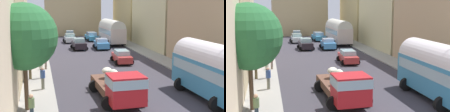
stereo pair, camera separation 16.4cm
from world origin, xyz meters
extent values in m
plane|color=#38353D|center=(0.00, 27.00, 0.00)|extent=(154.00, 154.00, 0.00)
cube|color=#99958F|center=(-7.25, 27.00, 0.07)|extent=(2.50, 70.00, 0.14)
cube|color=#999A91|center=(7.25, 27.00, 0.07)|extent=(2.50, 70.00, 0.14)
cube|color=beige|center=(-10.59, 27.50, 5.32)|extent=(4.17, 10.33, 10.63)
cube|color=tan|center=(10.59, 15.54, 4.18)|extent=(4.18, 14.29, 8.36)
cube|color=beige|center=(11.25, 30.50, 5.13)|extent=(5.51, 14.47, 10.26)
cube|color=tan|center=(11.00, 45.12, 4.22)|extent=(5.00, 13.16, 8.43)
cube|color=tan|center=(0.00, 54.54, 6.14)|extent=(11.38, 7.82, 12.28)
cube|color=teal|center=(4.82, 5.76, 1.64)|extent=(2.55, 8.14, 2.29)
cylinder|color=silver|center=(4.82, 5.76, 2.79)|extent=(2.50, 7.98, 2.45)
cube|color=#99B7C6|center=(4.82, 5.76, 2.15)|extent=(2.60, 7.49, 0.73)
cylinder|color=black|center=(3.62, 8.27, 0.50)|extent=(1.00, 0.35, 1.00)
cylinder|color=black|center=(5.99, 8.28, 0.50)|extent=(1.00, 0.35, 1.00)
cylinder|color=black|center=(3.65, 3.23, 0.50)|extent=(1.00, 0.35, 1.00)
cube|color=beige|center=(4.72, 36.82, 1.66)|extent=(2.70, 8.94, 2.32)
cylinder|color=silver|center=(4.72, 36.82, 2.82)|extent=(2.65, 8.76, 2.42)
cube|color=#99B7C6|center=(4.72, 36.82, 2.17)|extent=(2.73, 8.23, 0.74)
cylinder|color=black|center=(3.47, 39.54, 0.50)|extent=(1.00, 0.35, 1.00)
cylinder|color=black|center=(5.82, 39.60, 0.50)|extent=(1.00, 0.35, 1.00)
cylinder|color=black|center=(3.62, 34.04, 0.50)|extent=(1.00, 0.35, 1.00)
cylinder|color=black|center=(5.96, 34.10, 0.50)|extent=(1.00, 0.35, 1.00)
cube|color=#B41B21|center=(-1.77, 4.91, 1.37)|extent=(2.26, 2.09, 1.85)
cube|color=#99B7C6|center=(-1.77, 4.91, 1.89)|extent=(2.31, 2.17, 0.59)
cube|color=brown|center=(-1.87, 8.49, 0.73)|extent=(2.34, 5.20, 0.55)
ellipsoid|color=beige|center=(-1.43, 7.93, 1.29)|extent=(1.13, 1.04, 0.58)
ellipsoid|color=beige|center=(-1.68, 7.84, 1.28)|extent=(0.91, 1.08, 0.57)
ellipsoid|color=silver|center=(-1.49, 7.74, 1.29)|extent=(1.16, 1.10, 0.58)
ellipsoid|color=silver|center=(-1.81, 8.10, 1.70)|extent=(0.93, 1.00, 0.59)
ellipsoid|color=beige|center=(-1.99, 9.55, 1.61)|extent=(1.13, 1.21, 0.50)
ellipsoid|color=beige|center=(-2.04, 7.35, 1.55)|extent=(1.01, 0.83, 0.46)
cylinder|color=black|center=(-0.68, 5.18, 0.45)|extent=(0.90, 0.31, 0.90)
cylinder|color=black|center=(-2.88, 5.12, 0.45)|extent=(0.90, 0.31, 0.90)
cylinder|color=black|center=(-0.79, 9.48, 0.45)|extent=(0.90, 0.32, 0.90)
cylinder|color=black|center=(-3.00, 9.42, 0.45)|extent=(0.90, 0.32, 0.90)
cube|color=black|center=(-1.38, 31.74, 0.69)|extent=(1.78, 4.21, 0.85)
cube|color=#95BEC9|center=(-1.38, 31.74, 1.39)|extent=(1.53, 2.21, 0.54)
cylinder|color=black|center=(-0.51, 30.47, 0.30)|extent=(0.60, 0.21, 0.60)
cylinder|color=black|center=(-2.19, 30.43, 0.30)|extent=(0.60, 0.21, 0.60)
cylinder|color=black|center=(-0.57, 33.06, 0.30)|extent=(0.60, 0.21, 0.60)
cylinder|color=black|center=(-2.25, 33.02, 0.30)|extent=(0.60, 0.21, 0.60)
cube|color=silver|center=(-1.91, 39.97, 0.65)|extent=(1.79, 3.76, 0.77)
cube|color=#99BCBA|center=(-1.91, 39.97, 1.30)|extent=(1.55, 1.97, 0.53)
cylinder|color=black|center=(-1.02, 38.82, 0.30)|extent=(0.60, 0.21, 0.60)
cylinder|color=black|center=(-2.76, 38.80, 0.30)|extent=(0.60, 0.21, 0.60)
cylinder|color=black|center=(-1.05, 41.14, 0.30)|extent=(0.60, 0.21, 0.60)
cylinder|color=black|center=(-2.79, 41.11, 0.30)|extent=(0.60, 0.21, 0.60)
cube|color=black|center=(-1.22, 47.19, 0.63)|extent=(1.85, 4.31, 0.73)
cube|color=#98B6CA|center=(-1.22, 47.19, 1.23)|extent=(1.51, 2.29, 0.46)
cylinder|color=black|center=(-0.56, 45.83, 0.30)|extent=(0.60, 0.21, 0.60)
cylinder|color=black|center=(-2.08, 45.95, 0.30)|extent=(0.60, 0.21, 0.60)
cylinder|color=black|center=(-0.36, 48.43, 0.30)|extent=(0.60, 0.21, 0.60)
cylinder|color=black|center=(-1.88, 48.55, 0.30)|extent=(0.60, 0.21, 0.60)
cube|color=#BB3432|center=(2.07, 20.31, 0.62)|extent=(1.83, 4.47, 0.70)
cube|color=#97BECB|center=(2.07, 20.31, 1.22)|extent=(1.53, 2.35, 0.52)
cylinder|color=black|center=(1.32, 21.71, 0.30)|extent=(0.60, 0.21, 0.60)
cylinder|color=black|center=(2.94, 21.63, 0.30)|extent=(0.60, 0.21, 0.60)
cylinder|color=black|center=(1.19, 18.99, 0.30)|extent=(0.60, 0.21, 0.60)
cylinder|color=black|center=(2.81, 18.91, 0.30)|extent=(0.60, 0.21, 0.60)
cube|color=#428DD0|center=(1.93, 31.51, 0.68)|extent=(1.91, 4.35, 0.83)
cube|color=#9EB0CB|center=(1.93, 31.51, 1.34)|extent=(1.62, 2.28, 0.48)
cylinder|color=black|center=(1.11, 32.87, 0.30)|extent=(0.60, 0.21, 0.60)
cylinder|color=black|center=(2.86, 32.80, 0.30)|extent=(0.60, 0.21, 0.60)
cylinder|color=black|center=(1.01, 30.21, 0.30)|extent=(0.60, 0.21, 0.60)
cylinder|color=black|center=(2.76, 30.15, 0.30)|extent=(0.60, 0.21, 0.60)
cube|color=#3E98C4|center=(2.18, 41.87, 0.64)|extent=(1.96, 4.38, 0.75)
cube|color=#93B2CC|center=(2.18, 41.87, 1.30)|extent=(1.62, 2.32, 0.56)
cylinder|color=black|center=(1.26, 43.13, 0.30)|extent=(0.60, 0.21, 0.60)
cylinder|color=black|center=(2.92, 43.25, 0.30)|extent=(0.60, 0.21, 0.60)
cylinder|color=black|center=(1.44, 40.49, 0.30)|extent=(0.60, 0.21, 0.60)
cylinder|color=black|center=(3.11, 40.60, 0.30)|extent=(0.60, 0.21, 0.60)
cylinder|color=#262849|center=(-6.94, 14.27, 0.07)|extent=(0.19, 0.19, 0.14)
cylinder|color=#262849|center=(-6.94, 14.27, 0.58)|extent=(0.29, 0.29, 0.88)
cylinder|color=silver|center=(-6.94, 14.27, 1.31)|extent=(0.45, 0.45, 0.59)
sphere|color=tan|center=(-6.94, 14.27, 1.71)|extent=(0.21, 0.21, 0.21)
cylinder|color=#45444A|center=(-6.99, 29.29, 0.07)|extent=(0.19, 0.19, 0.14)
cylinder|color=#45444A|center=(-6.99, 29.29, 0.55)|extent=(0.26, 0.26, 0.83)
cylinder|color=silver|center=(-6.99, 29.29, 1.26)|extent=(0.41, 0.41, 0.59)
sphere|color=tan|center=(-6.99, 29.29, 1.66)|extent=(0.20, 0.20, 0.20)
cylinder|color=gray|center=(-6.47, 18.17, 0.07)|extent=(0.19, 0.19, 0.14)
cylinder|color=gray|center=(-6.47, 18.17, 0.55)|extent=(0.28, 0.28, 0.83)
cylinder|color=#953834|center=(-6.47, 18.17, 1.26)|extent=(0.43, 0.43, 0.59)
sphere|color=tan|center=(-6.47, 18.17, 1.66)|extent=(0.22, 0.22, 0.22)
cylinder|color=slate|center=(-6.85, 10.59, 0.07)|extent=(0.21, 0.21, 0.14)
cylinder|color=slate|center=(-6.85, 10.59, 0.59)|extent=(0.35, 0.35, 0.90)
cylinder|color=#375290|center=(-6.85, 10.59, 1.34)|extent=(0.54, 0.54, 0.59)
sphere|color=tan|center=(-6.85, 10.59, 1.74)|extent=(0.23, 0.23, 0.23)
cylinder|color=#576C43|center=(-7.56, 3.77, 1.27)|extent=(0.48, 0.48, 0.55)
sphere|color=tan|center=(-7.56, 3.77, 1.67)|extent=(0.23, 0.23, 0.23)
cylinder|color=brown|center=(-7.90, 5.98, 1.61)|extent=(0.27, 0.27, 3.22)
sphere|color=#286735|center=(-7.90, 5.98, 4.77)|extent=(4.12, 4.12, 4.12)
cylinder|color=brown|center=(-7.90, 14.21, 1.62)|extent=(0.24, 0.24, 3.23)
sphere|color=#26692B|center=(-7.90, 14.21, 4.40)|extent=(3.11, 3.11, 3.11)
camera|label=1|loc=(-6.97, -13.47, 6.77)|focal=49.92mm
camera|label=2|loc=(-6.81, -13.50, 6.77)|focal=49.92mm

